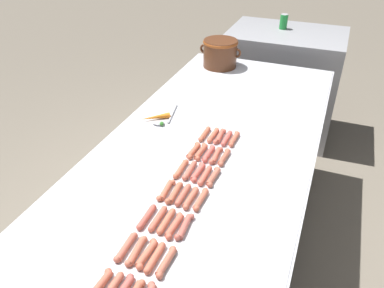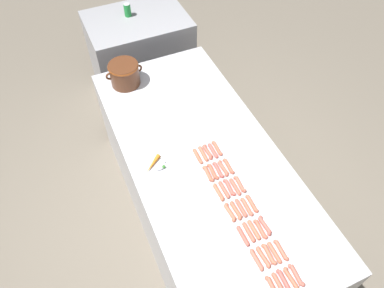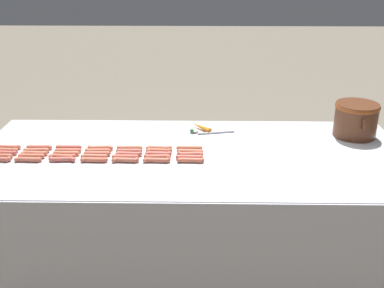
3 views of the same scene
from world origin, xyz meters
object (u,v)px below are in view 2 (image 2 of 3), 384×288
Objects in this scene: hot_dog_16 at (254,230)px; serving_spoon at (159,162)px; hot_dog_20 at (208,152)px; hot_dog_11 at (224,190)px; hot_dog_0 at (273,288)px; carrot at (153,165)px; hot_dog_2 at (243,236)px; hot_dog_13 at (203,154)px; hot_dog_4 at (219,192)px; hot_dog_18 at (229,187)px; hot_dog_25 at (235,187)px; hot_dog_31 at (252,204)px; hot_dog_9 at (248,232)px; hot_dog_21 at (291,279)px; hot_dog_22 at (274,253)px; back_cabinet at (141,58)px; hot_dog_10 at (236,210)px; hot_dog_3 at (230,212)px; hot_dog_17 at (241,208)px; hot_dog_26 at (223,168)px; hot_dog_6 at (198,156)px; soda_can at (127,10)px; bean_pot at (124,73)px; hot_dog_29 at (281,250)px; hot_dog_34 at (217,148)px; hot_dog_14 at (284,281)px; hot_dog_27 at (213,151)px; hot_dog_28 at (296,275)px; hot_dog_5 at (208,174)px; hot_dog_23 at (260,229)px; hot_dog_30 at (265,225)px; hot_dog_33 at (228,166)px; hot_dog_1 at (257,260)px; hot_dog_15 at (269,254)px; hot_dog_7 at (278,285)px; hot_dog_12 at (213,172)px; hot_dog_24 at (247,207)px; hot_dog_19 at (218,170)px.

hot_dog_16 reaches higher than serving_spoon.
hot_dog_11 is at bearing -96.33° from hot_dog_20.
hot_dog_0 is 1.09m from carrot.
hot_dog_2 is 1.00× the size of hot_dog_13.
hot_dog_4 and hot_dog_18 have the same top height.
hot_dog_31 is (0.04, -0.15, 0.00)m from hot_dog_25.
hot_dog_9 and hot_dog_16 have the same top height.
hot_dog_21 is (0.04, -0.99, 0.00)m from hot_dog_20.
hot_dog_16 and hot_dog_22 have the same top height.
hot_dog_9 is 1.00× the size of hot_dog_25.
hot_dog_10 is at bearing -92.17° from back_cabinet.
hot_dog_3 and hot_dog_10 have the same top height.
hot_dog_26 is (0.04, 0.32, 0.00)m from hot_dog_17.
hot_dog_6 is 1.13× the size of soda_can.
bean_pot is 0.90m from carrot.
hot_dog_34 is at bearing 90.35° from hot_dog_29.
bean_pot is at bearing 99.10° from hot_dog_14.
hot_dog_31 is (0.12, 0.16, 0.00)m from hot_dog_9.
hot_dog_27 is 1.00× the size of hot_dog_29.
hot_dog_28 is at bearing -67.76° from serving_spoon.
hot_dog_23 is at bearing -76.78° from hot_dog_5.
bean_pot reaches higher than serving_spoon.
hot_dog_14 is 0.66m from hot_dog_18.
hot_dog_11 is 0.33m from hot_dog_27.
hot_dog_6 and hot_dog_9 have the same top height.
hot_dog_16 is (0.08, -0.48, 0.00)m from hot_dog_5.
hot_dog_23 is (0.07, -0.34, 0.00)m from hot_dog_11.
hot_dog_30 and hot_dog_33 have the same top height.
hot_dog_1 and hot_dog_17 have the same top height.
hot_dog_11 is 0.08m from hot_dog_25.
bean_pot reaches higher than hot_dog_13.
hot_dog_0 and hot_dog_16 have the same top height.
hot_dog_15 is at bearing -102.64° from hot_dog_23.
hot_dog_0 is at bearing -100.09° from hot_dog_25.
back_cabinet reaches higher than hot_dog_0.
hot_dog_12 is at bearing 90.15° from hot_dog_7.
hot_dog_5 is at bearing 103.82° from hot_dog_17.
hot_dog_0 is at bearing -98.66° from hot_dog_34.
hot_dog_0 is 0.51m from hot_dog_24.
hot_dog_28 is (0.04, 0.01, 0.00)m from hot_dog_21.
back_cabinet is at bearing 88.58° from hot_dog_19.
hot_dog_17 and hot_dog_27 have the same top height.
hot_dog_4 is 1.00× the size of hot_dog_6.
hot_dog_7 is 0.99m from hot_dog_20.
hot_dog_15 and hot_dog_27 have the same top height.
hot_dog_23 and hot_dog_24 have the same top height.
soda_can is (-0.01, 1.79, 0.12)m from hot_dog_20.
hot_dog_15 is 0.52× the size of serving_spoon.
hot_dog_18 is (0.08, 0.34, 0.00)m from hot_dog_2.
hot_dog_21 is at bearing -83.42° from hot_dog_11.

